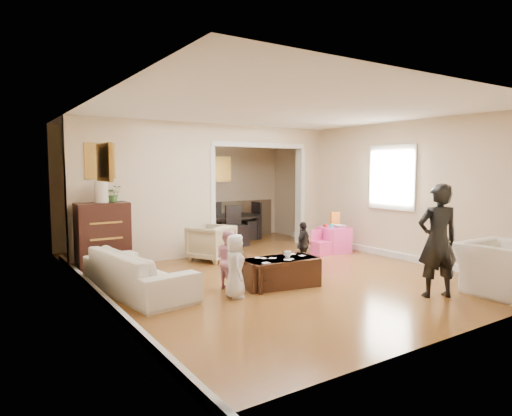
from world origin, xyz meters
TOP-DOWN VIEW (x-y plane):
  - floor at (0.00, 0.00)m, footprint 7.00×7.00m
  - partition_left at (-1.38, 1.80)m, footprint 2.75×0.18m
  - partition_right at (2.48, 1.80)m, footprint 0.55×0.18m
  - partition_header at (1.10, 1.80)m, footprint 2.22×0.18m
  - window_pane at (2.73, -0.40)m, footprint 0.03×0.95m
  - framed_art_partition at (-2.20, 1.70)m, footprint 0.45×0.03m
  - framed_art_sofa_wall at (-2.71, -0.60)m, footprint 0.03×0.55m
  - framed_art_alcove at (1.10, 3.44)m, footprint 0.45×0.03m
  - sofa at (-2.18, -0.14)m, footprint 1.07×2.13m
  - armchair_back at (-0.33, 1.25)m, footprint 0.96×0.97m
  - armchair_front at (2.07, -2.94)m, footprint 1.09×0.95m
  - dresser at (-2.25, 1.47)m, footprint 0.84×0.47m
  - table_lamp at (-2.25, 1.47)m, footprint 0.22×0.22m
  - potted_plant at (-2.05, 1.47)m, footprint 0.25×0.22m
  - coffee_table at (-0.32, -0.93)m, footprint 1.18×0.76m
  - coffee_cup at (-0.22, -0.98)m, footprint 0.13×0.13m
  - play_table at (2.15, 0.57)m, footprint 0.61×0.61m
  - cereal_box at (2.27, 0.67)m, footprint 0.21×0.10m
  - cyan_cup at (2.05, 0.52)m, footprint 0.08×0.08m
  - toy_block at (2.03, 0.69)m, footprint 0.09×0.07m
  - play_bowl at (2.20, 0.45)m, footprint 0.27×0.27m
  - dining_table at (0.87, 2.94)m, footprint 1.91×1.32m
  - adult_person at (1.12, -2.53)m, footprint 0.66×0.57m
  - child_kneel_a at (-1.17, -1.08)m, footprint 0.41×0.49m
  - child_kneel_b at (-1.02, -0.63)m, footprint 0.37×0.45m
  - child_toddler at (0.73, -0.18)m, footprint 0.51×0.40m
  - craft_papers at (-0.30, -0.91)m, footprint 0.85×0.49m

SIDE VIEW (x-z plane):
  - floor at x=0.00m, z-range 0.00..0.00m
  - coffee_table at x=-0.32m, z-range 0.00..0.41m
  - play_table at x=2.15m, z-range 0.00..0.52m
  - sofa at x=-2.18m, z-range 0.00..0.59m
  - dining_table at x=0.87m, z-range 0.00..0.61m
  - armchair_back at x=-0.33m, z-range 0.00..0.66m
  - armchair_front at x=2.07m, z-range 0.00..0.71m
  - child_toddler at x=0.73m, z-range 0.00..0.80m
  - craft_papers at x=-0.30m, z-range 0.41..0.41m
  - child_kneel_b at x=-1.02m, z-range 0.00..0.84m
  - child_kneel_a at x=-1.17m, z-range 0.00..0.86m
  - coffee_cup at x=-0.22m, z-range 0.41..0.51m
  - toy_block at x=2.03m, z-range 0.52..0.57m
  - play_bowl at x=2.20m, z-range 0.52..0.58m
  - cyan_cup at x=2.05m, z-range 0.52..0.60m
  - dresser at x=-2.25m, z-range 0.00..1.16m
  - cereal_box at x=2.27m, z-range 0.52..0.82m
  - adult_person at x=1.12m, z-range 0.00..1.53m
  - potted_plant at x=-2.05m, z-range 1.16..1.44m
  - partition_left at x=-1.38m, z-range 0.00..2.60m
  - partition_right at x=2.48m, z-range 0.00..2.60m
  - table_lamp at x=-2.25m, z-range 1.16..1.52m
  - window_pane at x=2.73m, z-range 1.00..2.10m
  - framed_art_alcove at x=1.10m, z-range 1.42..1.98m
  - framed_art_sofa_wall at x=-2.71m, z-range 1.60..2.00m
  - framed_art_partition at x=-2.20m, z-range 1.58..2.12m
  - partition_header at x=1.10m, z-range 2.25..2.60m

